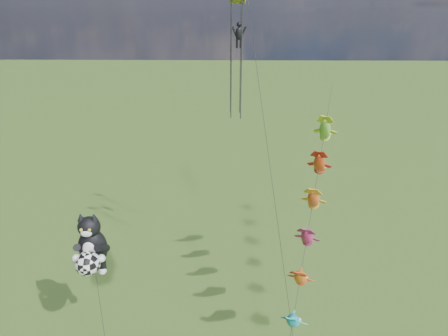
{
  "coord_description": "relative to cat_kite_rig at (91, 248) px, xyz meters",
  "views": [
    {
      "loc": [
        12.85,
        -18.17,
        22.5
      ],
      "look_at": [
        12.37,
        8.35,
        10.84
      ],
      "focal_mm": 30.0,
      "sensor_mm": 36.0,
      "label": 1
    }
  ],
  "objects": [
    {
      "name": "cat_kite_rig",
      "position": [
        0.0,
        0.0,
        0.0
      ],
      "size": [
        2.37,
        4.06,
        9.94
      ],
      "rotation": [
        0.0,
        0.0,
        0.33
      ],
      "color": "#503C29",
      "rests_on": "ground"
    },
    {
      "name": "fish_windsock_rig",
      "position": [
        14.66,
        0.58,
        2.14
      ],
      "size": [
        5.27,
        15.15,
        17.0
      ],
      "rotation": [
        0.0,
        0.0,
        -0.0
      ],
      "color": "#503C29",
      "rests_on": "ground"
    },
    {
      "name": "parafoil_rig",
      "position": [
        9.99,
        7.53,
        12.62
      ],
      "size": [
        4.84,
        17.03,
        27.47
      ],
      "rotation": [
        0.0,
        0.0,
        0.33
      ],
      "color": "#503C29",
      "rests_on": "ground"
    }
  ]
}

